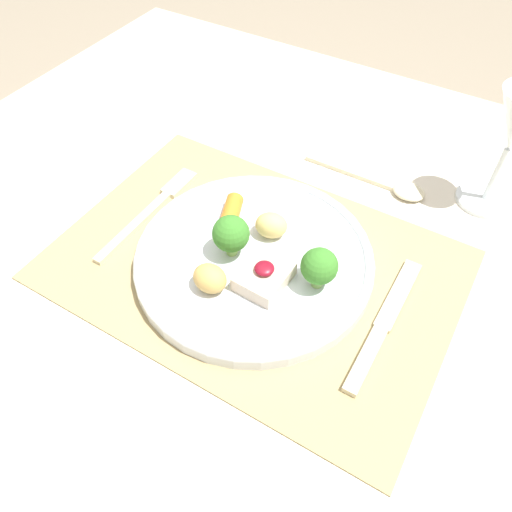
# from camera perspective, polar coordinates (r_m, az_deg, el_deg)

# --- Properties ---
(ground_plane) EXTENTS (8.00, 8.00, 0.00)m
(ground_plane) POSITION_cam_1_polar(r_m,az_deg,el_deg) (1.31, -0.12, -22.84)
(ground_plane) COLOR gray
(dining_table) EXTENTS (1.14, 1.06, 0.76)m
(dining_table) POSITION_cam_1_polar(r_m,az_deg,el_deg) (0.71, -0.20, -6.30)
(dining_table) COLOR beige
(dining_table) RESTS_ON ground_plane
(placemat) EXTENTS (0.49, 0.34, 0.00)m
(placemat) POSITION_cam_1_polar(r_m,az_deg,el_deg) (0.63, -0.23, -1.01)
(placemat) COLOR #9E895B
(placemat) RESTS_ON dining_table
(dinner_plate) EXTENTS (0.29, 0.29, 0.07)m
(dinner_plate) POSITION_cam_1_polar(r_m,az_deg,el_deg) (0.61, 0.04, -0.39)
(dinner_plate) COLOR silver
(dinner_plate) RESTS_ON placemat
(fork) EXTENTS (0.02, 0.20, 0.01)m
(fork) POSITION_cam_1_polar(r_m,az_deg,el_deg) (0.70, -11.51, 5.56)
(fork) COLOR beige
(fork) RESTS_ON placemat
(knife) EXTENTS (0.02, 0.20, 0.01)m
(knife) POSITION_cam_1_polar(r_m,az_deg,el_deg) (0.58, 13.99, -8.30)
(knife) COLOR beige
(knife) RESTS_ON placemat
(spoon) EXTENTS (0.18, 0.04, 0.01)m
(spoon) POSITION_cam_1_polar(r_m,az_deg,el_deg) (0.75, 15.11, 7.79)
(spoon) COLOR beige
(spoon) RESTS_ON dining_table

